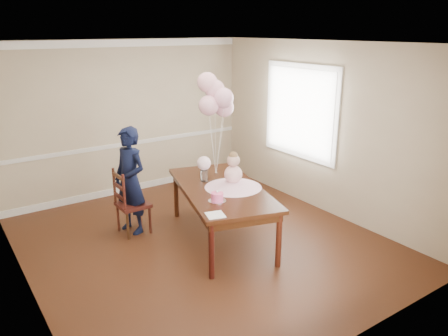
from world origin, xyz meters
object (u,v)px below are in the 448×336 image
Objects in this scene: dining_chair_seat at (133,205)px; dining_table_top at (221,189)px; birthday_cake at (217,197)px; woman at (130,181)px.

dining_table_top is at bearing -44.70° from dining_chair_seat.
woman is (-0.61, 1.34, -0.06)m from birthday_cake.
woman is at bearing 84.44° from dining_chair_seat.
woman is at bearing 150.46° from dining_table_top.
woman reaches higher than dining_table_top.
dining_table_top is 1.33m from woman.
dining_table_top reaches higher than dining_chair_seat.
dining_chair_seat is (-0.94, 0.90, -0.32)m from dining_table_top.
woman reaches higher than birthday_cake.
dining_chair_seat is at bearing 115.35° from birthday_cake.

